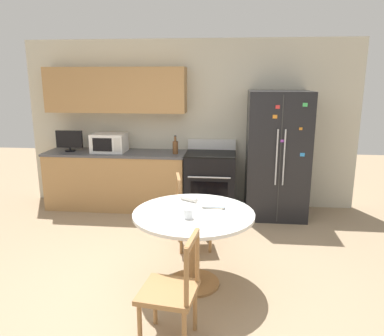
% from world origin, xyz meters
% --- Properties ---
extents(ground_plane, '(14.00, 14.00, 0.00)m').
position_xyz_m(ground_plane, '(0.00, 0.00, 0.00)').
color(ground_plane, '#9E8466').
extents(back_wall, '(5.20, 0.44, 2.60)m').
position_xyz_m(back_wall, '(-0.30, 2.59, 1.45)').
color(back_wall, beige).
rests_on(back_wall, ground_plane).
extents(kitchen_counter, '(2.19, 0.64, 0.90)m').
position_xyz_m(kitchen_counter, '(-1.12, 2.29, 0.45)').
color(kitchen_counter, '#AD7F4C').
rests_on(kitchen_counter, ground_plane).
extents(refrigerator, '(0.87, 0.79, 1.84)m').
position_xyz_m(refrigerator, '(1.34, 2.20, 0.92)').
color(refrigerator, black).
rests_on(refrigerator, ground_plane).
extents(oven_range, '(0.75, 0.68, 1.08)m').
position_xyz_m(oven_range, '(0.36, 2.26, 0.47)').
color(oven_range, black).
rests_on(oven_range, ground_plane).
extents(microwave, '(0.51, 0.39, 0.29)m').
position_xyz_m(microwave, '(-1.21, 2.29, 1.04)').
color(microwave, white).
rests_on(microwave, kitchen_counter).
extents(countertop_tv, '(0.41, 0.16, 0.33)m').
position_xyz_m(countertop_tv, '(-1.84, 2.27, 1.08)').
color(countertop_tv, black).
rests_on(countertop_tv, kitchen_counter).
extents(counter_bottle, '(0.08, 0.08, 0.28)m').
position_xyz_m(counter_bottle, '(-0.17, 2.23, 1.01)').
color(counter_bottle, brown).
rests_on(counter_bottle, kitchen_counter).
extents(dining_table, '(1.17, 1.17, 0.77)m').
position_xyz_m(dining_table, '(0.32, 0.11, 0.61)').
color(dining_table, white).
rests_on(dining_table, ground_plane).
extents(dining_chair_far, '(0.50, 0.50, 0.90)m').
position_xyz_m(dining_chair_far, '(0.21, 0.96, 0.43)').
color(dining_chair_far, '#9E7042').
rests_on(dining_chair_far, ground_plane).
extents(dining_chair_near, '(0.47, 0.47, 0.90)m').
position_xyz_m(dining_chair_near, '(0.24, -0.74, 0.43)').
color(dining_chair_near, '#9E7042').
rests_on(dining_chair_near, ground_plane).
extents(candle_glass, '(0.09, 0.09, 0.09)m').
position_xyz_m(candle_glass, '(0.29, -0.05, 0.81)').
color(candle_glass, silver).
rests_on(candle_glass, dining_table).
extents(folded_napkin, '(0.20, 0.14, 0.05)m').
position_xyz_m(folded_napkin, '(0.24, 0.44, 0.79)').
color(folded_napkin, silver).
rests_on(folded_napkin, dining_table).
extents(mail_stack, '(0.27, 0.33, 0.02)m').
position_xyz_m(mail_stack, '(0.51, 0.36, 0.78)').
color(mail_stack, white).
rests_on(mail_stack, dining_table).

